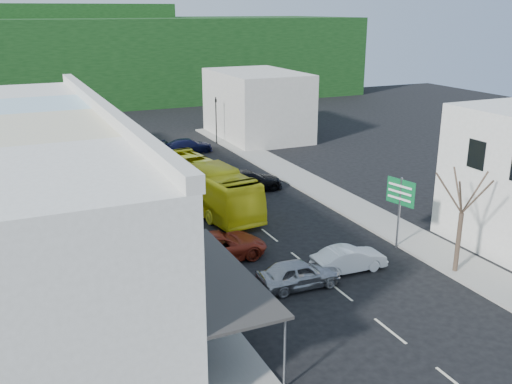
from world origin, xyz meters
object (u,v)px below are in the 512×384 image
object	(u,v)px
direction_sign	(399,213)
street_tree	(462,213)
car_silver	(298,274)
car_red	(218,247)
car_white	(349,258)
pedestrian_left	(165,260)
bus	(206,186)
traffic_signal	(216,120)

from	to	relation	value
direction_sign	street_tree	world-z (taller)	street_tree
car_silver	car_red	world-z (taller)	same
car_silver	car_white	bearing A→B (deg)	-78.70
car_white	pedestrian_left	world-z (taller)	pedestrian_left
bus	street_tree	size ratio (longest dim) A/B	1.73
car_white	traffic_signal	bearing A→B (deg)	-6.14
bus	direction_sign	distance (m)	13.61
car_white	street_tree	world-z (taller)	street_tree
car_silver	direction_sign	distance (m)	7.94
bus	street_tree	bearing A→B (deg)	-67.74
car_white	traffic_signal	size ratio (longest dim) A/B	0.92
bus	pedestrian_left	world-z (taller)	bus
bus	car_white	xyz separation A→B (m)	(3.47, -12.64, -0.85)
direction_sign	car_red	bearing A→B (deg)	150.23
bus	pedestrian_left	xyz separation A→B (m)	(-5.61, -9.53, -0.55)
direction_sign	traffic_signal	bearing A→B (deg)	75.92
street_tree	bus	bearing A→B (deg)	118.89
car_red	street_tree	bearing A→B (deg)	-123.69
pedestrian_left	traffic_signal	size ratio (longest dim) A/B	0.35
bus	traffic_signal	bearing A→B (deg)	60.66
car_silver	street_tree	bearing A→B (deg)	-101.87
bus	traffic_signal	xyz separation A→B (m)	(7.72, 18.44, 0.85)
car_red	traffic_signal	world-z (taller)	traffic_signal
pedestrian_left	car_red	bearing A→B (deg)	-85.56
car_red	street_tree	world-z (taller)	street_tree
pedestrian_left	street_tree	xyz separation A→B (m)	(14.00, -5.68, 2.35)
bus	pedestrian_left	distance (m)	11.07
car_red	direction_sign	distance (m)	10.47
direction_sign	traffic_signal	xyz separation A→B (m)	(0.02, 29.65, 0.28)
car_red	traffic_signal	xyz separation A→B (m)	(10.00, 26.84, 1.70)
car_silver	bus	bearing A→B (deg)	2.44
car_red	pedestrian_left	world-z (taller)	pedestrian_left
direction_sign	street_tree	distance (m)	4.24
street_tree	car_silver	bearing A→B (deg)	166.30
direction_sign	street_tree	size ratio (longest dim) A/B	0.63
street_tree	car_white	bearing A→B (deg)	152.45
car_silver	street_tree	size ratio (longest dim) A/B	0.66
car_silver	pedestrian_left	bearing A→B (deg)	59.26
bus	direction_sign	size ratio (longest dim) A/B	2.74
bus	street_tree	world-z (taller)	street_tree
traffic_signal	car_white	bearing A→B (deg)	70.31
car_silver	car_white	xyz separation A→B (m)	(3.33, 0.56, 0.00)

